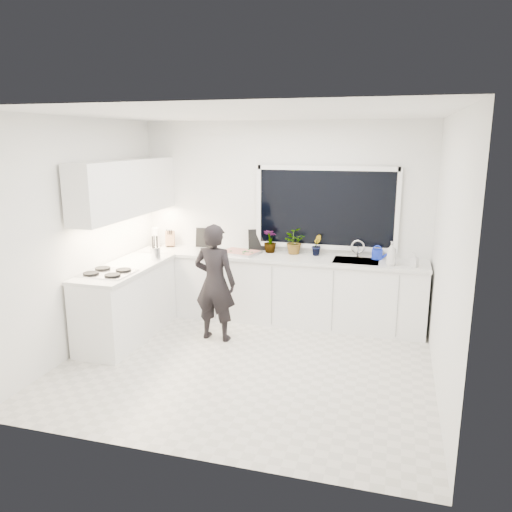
% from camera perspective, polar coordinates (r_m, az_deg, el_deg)
% --- Properties ---
extents(floor, '(4.00, 3.50, 0.02)m').
position_cam_1_polar(floor, '(5.72, -1.11, -12.30)').
color(floor, beige).
rests_on(floor, ground).
extents(wall_back, '(4.00, 0.02, 2.70)m').
position_cam_1_polar(wall_back, '(6.95, 3.06, 4.08)').
color(wall_back, white).
rests_on(wall_back, ground).
extents(wall_left, '(0.02, 3.50, 2.70)m').
position_cam_1_polar(wall_left, '(6.16, -19.38, 2.16)').
color(wall_left, white).
rests_on(wall_left, ground).
extents(wall_right, '(0.02, 3.50, 2.70)m').
position_cam_1_polar(wall_right, '(5.08, 21.07, -0.21)').
color(wall_right, white).
rests_on(wall_right, ground).
extents(ceiling, '(4.00, 3.50, 0.02)m').
position_cam_1_polar(ceiling, '(5.16, -1.25, 16.08)').
color(ceiling, white).
rests_on(ceiling, wall_back).
extents(window, '(1.80, 0.02, 1.00)m').
position_cam_1_polar(window, '(6.78, 7.99, 5.45)').
color(window, black).
rests_on(window, wall_back).
extents(base_cabinets_back, '(3.92, 0.58, 0.88)m').
position_cam_1_polar(base_cabinets_back, '(6.86, 2.40, -3.85)').
color(base_cabinets_back, white).
rests_on(base_cabinets_back, floor).
extents(base_cabinets_left, '(0.58, 1.60, 0.88)m').
position_cam_1_polar(base_cabinets_left, '(6.48, -14.53, -5.29)').
color(base_cabinets_left, white).
rests_on(base_cabinets_left, floor).
extents(countertop_back, '(3.94, 0.62, 0.04)m').
position_cam_1_polar(countertop_back, '(6.73, 2.41, -0.12)').
color(countertop_back, silver).
rests_on(countertop_back, base_cabinets_back).
extents(countertop_left, '(0.62, 1.60, 0.04)m').
position_cam_1_polar(countertop_left, '(6.36, -14.77, -1.36)').
color(countertop_left, silver).
rests_on(countertop_left, base_cabinets_left).
extents(upper_cabinets, '(0.34, 2.10, 0.70)m').
position_cam_1_polar(upper_cabinets, '(6.55, -14.62, 7.53)').
color(upper_cabinets, white).
rests_on(upper_cabinets, wall_left).
extents(sink, '(0.58, 0.42, 0.14)m').
position_cam_1_polar(sink, '(6.59, 11.35, -0.93)').
color(sink, silver).
rests_on(sink, countertop_back).
extents(faucet, '(0.03, 0.03, 0.22)m').
position_cam_1_polar(faucet, '(6.75, 11.55, 0.79)').
color(faucet, silver).
rests_on(faucet, countertop_back).
extents(stovetop, '(0.56, 0.48, 0.03)m').
position_cam_1_polar(stovetop, '(6.07, -16.61, -1.82)').
color(stovetop, black).
rests_on(stovetop, countertop_left).
extents(person, '(0.55, 0.38, 1.46)m').
position_cam_1_polar(person, '(6.16, -4.73, -3.05)').
color(person, black).
rests_on(person, floor).
extents(pizza_tray, '(0.58, 0.48, 0.03)m').
position_cam_1_polar(pizza_tray, '(6.84, -1.84, 0.40)').
color(pizza_tray, silver).
rests_on(pizza_tray, countertop_back).
extents(pizza, '(0.52, 0.43, 0.01)m').
position_cam_1_polar(pizza, '(6.83, -1.85, 0.54)').
color(pizza, red).
rests_on(pizza, pizza_tray).
extents(watering_can, '(0.15, 0.15, 0.13)m').
position_cam_1_polar(watering_can, '(6.71, 13.67, 0.21)').
color(watering_can, '#152DC8').
rests_on(watering_can, countertop_back).
extents(paper_towel_roll, '(0.13, 0.13, 0.26)m').
position_cam_1_polar(paper_towel_roll, '(7.43, -11.39, 2.09)').
color(paper_towel_roll, silver).
rests_on(paper_towel_roll, countertop_back).
extents(knife_block, '(0.16, 0.14, 0.22)m').
position_cam_1_polar(knife_block, '(7.38, -9.79, 1.92)').
color(knife_block, olive).
rests_on(knife_block, countertop_back).
extents(utensil_crock, '(0.17, 0.17, 0.16)m').
position_cam_1_polar(utensil_crock, '(6.62, -11.41, 0.29)').
color(utensil_crock, silver).
rests_on(utensil_crock, countertop_left).
extents(picture_frame_large, '(0.22, 0.03, 0.28)m').
position_cam_1_polar(picture_frame_large, '(7.27, -6.05, 2.12)').
color(picture_frame_large, black).
rests_on(picture_frame_large, countertop_back).
extents(picture_frame_small, '(0.24, 0.12, 0.30)m').
position_cam_1_polar(picture_frame_small, '(7.02, 0.14, 1.86)').
color(picture_frame_small, black).
rests_on(picture_frame_small, countertop_back).
extents(herb_plants, '(0.81, 0.39, 0.34)m').
position_cam_1_polar(herb_plants, '(6.82, 3.91, 1.62)').
color(herb_plants, '#26662D').
rests_on(herb_plants, countertop_back).
extents(soap_bottles, '(0.41, 0.16, 0.30)m').
position_cam_1_polar(soap_bottles, '(6.39, 15.78, 0.11)').
color(soap_bottles, '#D8BF66').
rests_on(soap_bottles, countertop_back).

